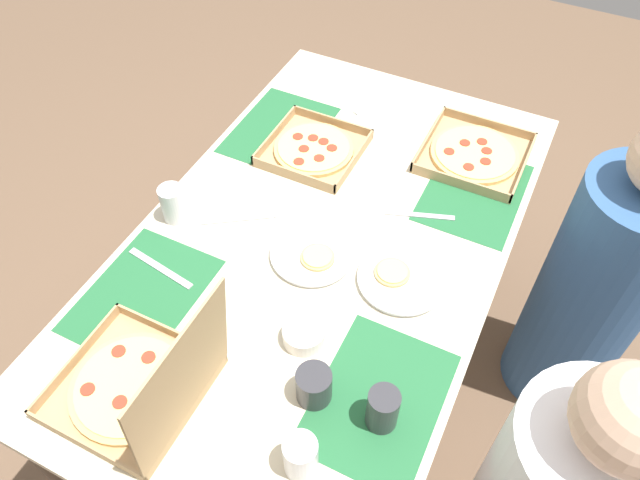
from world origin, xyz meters
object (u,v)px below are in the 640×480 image
at_px(pizza_box_corner_right, 142,385).
at_px(cup_dark, 383,409).
at_px(cup_clear_left, 173,204).
at_px(condiment_bowl, 304,335).
at_px(pizza_box_center, 314,149).
at_px(cup_spare, 314,386).
at_px(plate_near_right, 401,279).
at_px(plate_far_left, 313,254).
at_px(pizza_box_edge_far, 474,154).
at_px(diner_left_seat, 594,291).
at_px(cup_red, 301,456).

relative_size(pizza_box_corner_right, cup_dark, 3.13).
bearing_deg(cup_clear_left, condiment_bowl, 68.85).
bearing_deg(pizza_box_center, cup_spare, 26.60).
xyz_separation_m(plate_near_right, cup_spare, (0.37, -0.06, 0.03)).
relative_size(pizza_box_center, plate_far_left, 1.25).
height_order(pizza_box_edge_far, cup_clear_left, cup_clear_left).
xyz_separation_m(plate_far_left, cup_spare, (0.35, 0.18, 0.03)).
xyz_separation_m(pizza_box_corner_right, cup_spare, (-0.16, 0.33, -0.01)).
bearing_deg(cup_dark, pizza_box_center, -144.00).
relative_size(cup_clear_left, diner_left_seat, 0.10).
distance_m(cup_red, cup_clear_left, 0.77).
relative_size(pizza_box_center, cup_clear_left, 2.55).
relative_size(plate_near_right, cup_red, 2.16).
distance_m(pizza_box_edge_far, plate_near_right, 0.53).
bearing_deg(cup_spare, diner_left_seat, 144.48).
height_order(cup_spare, diner_left_seat, diner_left_seat).
height_order(pizza_box_edge_far, pizza_box_corner_right, pizza_box_corner_right).
xyz_separation_m(plate_far_left, diner_left_seat, (-0.41, 0.72, -0.24)).
xyz_separation_m(plate_far_left, condiment_bowl, (0.23, 0.09, 0.01)).
distance_m(pizza_box_edge_far, condiment_bowl, 0.81).
bearing_deg(plate_far_left, pizza_box_center, -153.72).
height_order(pizza_box_edge_far, plate_near_right, pizza_box_edge_far).
xyz_separation_m(pizza_box_corner_right, cup_dark, (-0.17, 0.48, 0.00)).
xyz_separation_m(plate_near_right, cup_clear_left, (0.07, -0.63, 0.04)).
xyz_separation_m(pizza_box_corner_right, plate_near_right, (-0.54, 0.38, -0.04)).
xyz_separation_m(cup_red, cup_clear_left, (-0.45, -0.62, 0.00)).
bearing_deg(plate_far_left, cup_dark, 44.34).
bearing_deg(cup_dark, pizza_box_corner_right, -70.05).
xyz_separation_m(pizza_box_corner_right, pizza_box_center, (-0.87, -0.03, -0.04)).
bearing_deg(cup_red, pizza_box_center, -154.97).
bearing_deg(pizza_box_edge_far, cup_dark, 4.26).
bearing_deg(cup_red, cup_dark, 146.24).
distance_m(plate_near_right, cup_clear_left, 0.64).
distance_m(cup_spare, condiment_bowl, 0.14).
height_order(cup_dark, condiment_bowl, cup_dark).
height_order(cup_dark, cup_spare, cup_dark).
bearing_deg(cup_red, pizza_box_corner_right, -87.86).
height_order(pizza_box_edge_far, pizza_box_center, same).
bearing_deg(pizza_box_center, plate_far_left, 26.28).
bearing_deg(condiment_bowl, diner_left_seat, 135.81).
bearing_deg(cup_spare, pizza_box_corner_right, -63.44).
height_order(pizza_box_corner_right, plate_near_right, pizza_box_corner_right).
bearing_deg(cup_dark, plate_near_right, -165.15).
xyz_separation_m(pizza_box_center, cup_dark, (0.70, 0.51, 0.04)).
bearing_deg(cup_red, pizza_box_edge_far, 177.80).
bearing_deg(plate_far_left, diner_left_seat, 119.75).
relative_size(cup_dark, cup_clear_left, 1.02).
bearing_deg(plate_near_right, pizza_box_corner_right, -35.52).
height_order(cup_clear_left, diner_left_seat, diner_left_seat).
distance_m(cup_dark, cup_spare, 0.15).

